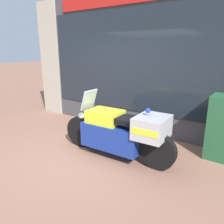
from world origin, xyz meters
The scene contains 4 objects.
ground_plane centered at (0.00, 0.00, 0.00)m, with size 60.00×60.00×0.00m, color #8E604C.
shop_building centered at (-0.38, 2.00, 1.73)m, with size 6.32×0.55×3.43m.
window_display centered at (0.32, 2.03, 0.48)m, with size 5.08×0.30×2.03m.
paramedic_motorcycle centered at (0.83, 0.37, 0.54)m, with size 2.44×0.66×1.27m.
Camera 1 is at (2.93, -2.91, 2.06)m, focal length 35.00 mm.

